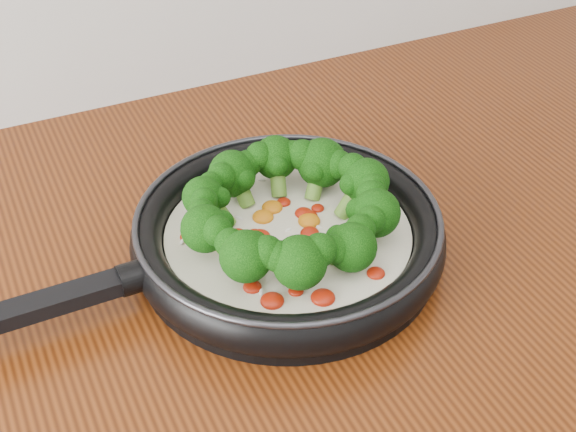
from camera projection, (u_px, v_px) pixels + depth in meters
name	position (u px, v px, depth m)	size (l,w,h in m)	color
skillet	(286.00, 230.00, 0.77)	(0.47, 0.31, 0.09)	black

